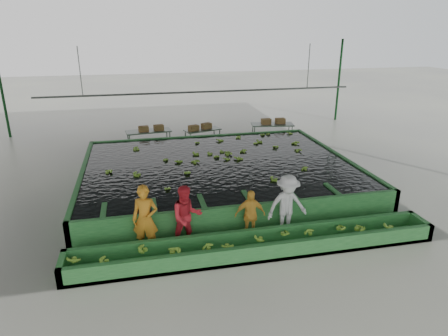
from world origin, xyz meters
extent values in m
plane|color=slate|center=(0.00, 0.00, 0.00)|extent=(80.00, 80.00, 0.00)
cube|color=gray|center=(0.00, 0.00, 5.00)|extent=(20.00, 22.00, 0.04)
cube|color=black|center=(0.00, 1.50, 0.85)|extent=(9.70, 7.70, 0.00)
cylinder|color=#59605B|center=(0.00, 5.00, 3.00)|extent=(0.08, 0.08, 14.00)
cylinder|color=#59605B|center=(-5.00, 5.00, 4.00)|extent=(0.04, 0.04, 2.00)
cylinder|color=#59605B|center=(5.00, 5.00, 4.00)|extent=(0.04, 0.04, 2.00)
imported|color=orange|center=(-2.88, -2.80, 0.94)|extent=(0.78, 0.61, 1.89)
imported|color=red|center=(-1.78, -2.80, 0.89)|extent=(0.93, 0.76, 1.78)
imported|color=yellow|center=(0.00, -2.80, 0.75)|extent=(0.90, 0.42, 1.50)
imported|color=silver|center=(1.10, -2.80, 0.92)|extent=(1.24, 0.76, 1.85)
camera|label=1|loc=(-2.93, -12.49, 5.78)|focal=32.00mm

